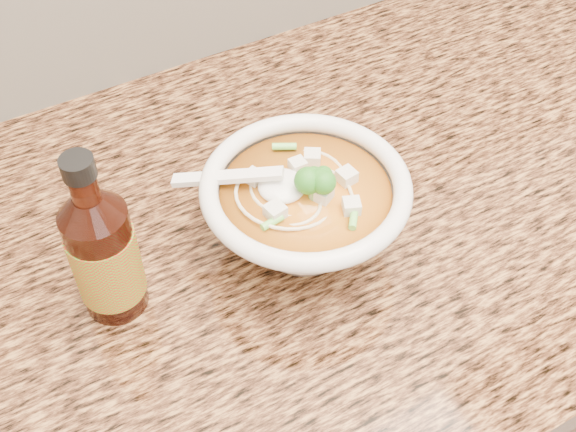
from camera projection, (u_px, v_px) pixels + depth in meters
cabinet at (385, 358)px, 1.21m from camera, size 4.00×0.65×0.86m
counter_slab at (422, 166)px, 0.88m from camera, size 4.00×0.68×0.04m
soup_bowl at (305, 212)px, 0.73m from camera, size 0.22×0.21×0.12m
hot_sauce_bottle at (104, 254)px, 0.67m from camera, size 0.08×0.08×0.19m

